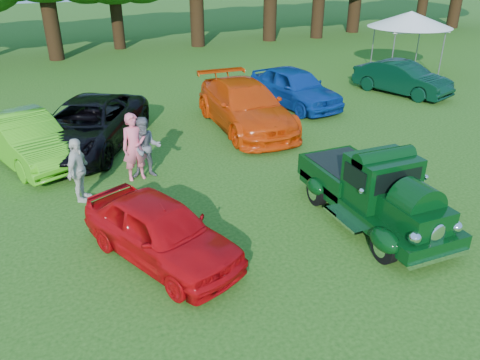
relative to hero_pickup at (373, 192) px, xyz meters
name	(u,v)px	position (x,y,z in m)	size (l,w,h in m)	color
ground	(319,251)	(-1.75, -0.65, -0.73)	(120.00, 120.00, 0.00)	#1A4610
hero_pickup	(373,192)	(0.00, 0.00, 0.00)	(2.01, 4.33, 1.69)	black
red_convertible	(161,230)	(-4.83, 0.41, -0.09)	(1.52, 3.79, 1.29)	#B9070D
back_car_lime	(26,139)	(-7.27, 6.68, 0.00)	(1.54, 4.42, 1.46)	#40A916
back_car_black	(87,125)	(-5.48, 7.17, 0.03)	(2.53, 5.49, 1.53)	black
back_car_orange	(245,106)	(-0.15, 7.02, 0.07)	(2.24, 5.50, 1.60)	#DA3B07
back_car_blue	(295,87)	(2.73, 8.71, 0.03)	(1.81, 4.50, 1.53)	navy
back_car_green	(402,78)	(7.94, 8.48, -0.04)	(1.47, 4.22, 1.39)	black
spectator_pink	(135,147)	(-4.55, 4.32, 0.20)	(0.68, 0.45, 1.87)	#EF627C
spectator_grey	(146,148)	(-4.25, 4.33, 0.13)	(0.83, 0.65, 1.72)	slate
spectator_white	(78,170)	(-6.09, 3.60, 0.09)	(0.97, 0.40, 1.65)	beige
canopy_tent	(410,20)	(10.61, 11.51, 1.93)	(5.03, 5.03, 3.06)	white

